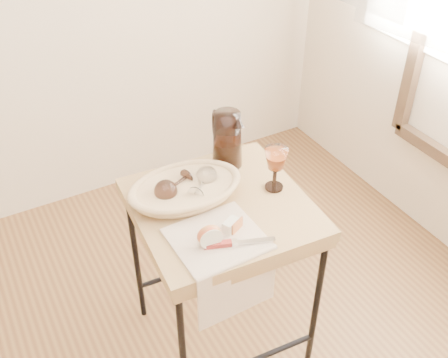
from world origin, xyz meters
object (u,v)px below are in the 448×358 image
goblet_lying_b (202,184)px  table_knife (237,242)px  wine_goblet (275,169)px  tea_towel (217,238)px  side_table (221,278)px  goblet_lying_a (175,185)px  pitcher (227,139)px  bread_basket (186,190)px  apple_half (209,235)px

goblet_lying_b → table_knife: goblet_lying_b is taller
goblet_lying_b → wine_goblet: wine_goblet is taller
tea_towel → wine_goblet: wine_goblet is taller
side_table → goblet_lying_a: (-0.12, 0.11, 0.42)m
goblet_lying_a → goblet_lying_b: goblet_lying_a is taller
goblet_lying_a → table_knife: goblet_lying_a is taller
pitcher → table_knife: bearing=-94.3°
bread_basket → apple_half: (-0.04, -0.25, 0.01)m
side_table → bread_basket: 0.42m
pitcher → wine_goblet: pitcher is taller
tea_towel → bread_basket: bread_basket is taller
tea_towel → bread_basket: (0.01, 0.24, 0.02)m
tea_towel → apple_half: apple_half is taller
wine_goblet → table_knife: bearing=-144.1°
wine_goblet → pitcher: bearing=109.0°
goblet_lying_b → apple_half: 0.25m
bread_basket → pitcher: (0.22, 0.10, 0.08)m
bread_basket → table_knife: (0.03, -0.30, -0.01)m
bread_basket → wine_goblet: size_ratio=2.13×
bread_basket → pitcher: bearing=27.0°
side_table → bread_basket: (-0.09, 0.10, 0.40)m
side_table → wine_goblet: wine_goblet is taller
bread_basket → goblet_lying_b: bearing=-19.7°
wine_goblet → apple_half: wine_goblet is taller
goblet_lying_a → pitcher: 0.28m
goblet_lying_a → side_table: bearing=114.9°
side_table → wine_goblet: size_ratio=4.42×
side_table → table_knife: table_knife is taller
apple_half → table_knife: 0.09m
pitcher → goblet_lying_b: bearing=-122.6°
wine_goblet → table_knife: size_ratio=0.76×
goblet_lying_a → pitcher: pitcher is taller
pitcher → wine_goblet: (0.07, -0.21, -0.03)m
tea_towel → table_knife: table_knife is taller
apple_half → side_table: bearing=57.4°
goblet_lying_a → table_knife: (0.07, -0.31, -0.04)m
tea_towel → wine_goblet: (0.30, 0.13, 0.08)m
bread_basket → goblet_lying_b: (0.05, -0.02, 0.02)m
tea_towel → table_knife: bearing=-56.1°
side_table → pitcher: bearing=55.9°
apple_half → pitcher: bearing=60.2°
tea_towel → pitcher: pitcher is taller
table_knife → goblet_lying_b: bearing=105.7°
pitcher → table_knife: pitcher is taller
table_knife → bread_basket: bearing=116.3°
goblet_lying_a → bread_basket: bearing=131.0°
goblet_lying_a → wine_goblet: 0.35m
apple_half → table_knife: bearing=-24.7°
goblet_lying_b → wine_goblet: 0.26m
tea_towel → bread_basket: size_ratio=0.79×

